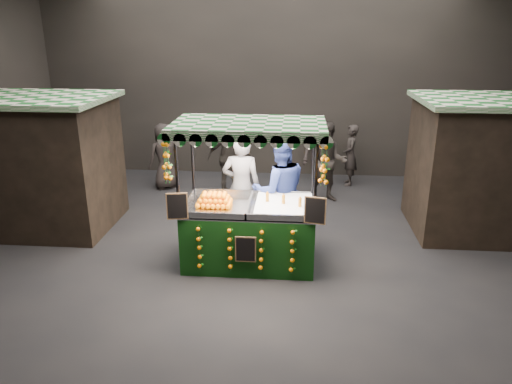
{
  "coord_description": "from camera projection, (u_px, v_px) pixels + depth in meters",
  "views": [
    {
      "loc": [
        0.66,
        -7.67,
        3.86
      ],
      "look_at": [
        -0.01,
        0.13,
        1.13
      ],
      "focal_mm": 33.78,
      "sensor_mm": 36.0,
      "label": 1
    }
  ],
  "objects": [
    {
      "name": "market_hall",
      "position": [
        256.0,
        57.0,
        7.43
      ],
      "size": [
        12.1,
        10.1,
        5.05
      ],
      "color": "black",
      "rests_on": "ground"
    },
    {
      "name": "vendor_grey",
      "position": [
        241.0,
        187.0,
        9.02
      ],
      "size": [
        0.72,
        0.48,
        1.98
      ],
      "rotation": [
        0.0,
        0.0,
        3.15
      ],
      "color": "gray",
      "rests_on": "ground"
    },
    {
      "name": "juice_stall",
      "position": [
        250.0,
        222.0,
        8.0
      ],
      "size": [
        2.5,
        1.47,
        2.42
      ],
      "color": "black",
      "rests_on": "ground"
    },
    {
      "name": "shopper_4",
      "position": [
        164.0,
        156.0,
        11.8
      ],
      "size": [
        0.94,
        0.9,
        1.62
      ],
      "rotation": [
        0.0,
        0.0,
        3.82
      ],
      "color": "black",
      "rests_on": "ground"
    },
    {
      "name": "vendor_blue",
      "position": [
        280.0,
        191.0,
        8.63
      ],
      "size": [
        1.18,
        1.02,
        2.07
      ],
      "rotation": [
        0.0,
        0.0,
        3.4
      ],
      "color": "navy",
      "rests_on": "ground"
    },
    {
      "name": "shopper_0",
      "position": [
        92.0,
        161.0,
        11.48
      ],
      "size": [
        0.69,
        0.64,
        1.59
      ],
      "rotation": [
        0.0,
        0.0,
        0.61
      ],
      "color": "black",
      "rests_on": "ground"
    },
    {
      "name": "shopper_6",
      "position": [
        350.0,
        155.0,
        12.06
      ],
      "size": [
        0.37,
        0.56,
        1.53
      ],
      "rotation": [
        0.0,
        0.0,
        -1.58
      ],
      "color": "#2C2724",
      "rests_on": "ground"
    },
    {
      "name": "neighbour_stall_left",
      "position": [
        37.0,
        163.0,
        9.41
      ],
      "size": [
        3.0,
        2.2,
        2.6
      ],
      "color": "black",
      "rests_on": "ground"
    },
    {
      "name": "shopper_1",
      "position": [
        327.0,
        162.0,
        10.89
      ],
      "size": [
        0.93,
        0.75,
        1.83
      ],
      "rotation": [
        0.0,
        0.0,
        -0.06
      ],
      "color": "#2D2825",
      "rests_on": "ground"
    },
    {
      "name": "neighbour_stall_right",
      "position": [
        493.0,
        166.0,
        9.16
      ],
      "size": [
        3.0,
        2.2,
        2.6
      ],
      "color": "black",
      "rests_on": "ground"
    },
    {
      "name": "shopper_3",
      "position": [
        319.0,
        151.0,
        12.36
      ],
      "size": [
        1.17,
        1.09,
        1.58
      ],
      "rotation": [
        0.0,
        0.0,
        0.66
      ],
      "color": "#292221",
      "rests_on": "ground"
    },
    {
      "name": "shopper_5",
      "position": [
        462.0,
        157.0,
        11.14
      ],
      "size": [
        1.41,
        1.84,
        1.94
      ],
      "rotation": [
        0.0,
        0.0,
        2.1
      ],
      "color": "black",
      "rests_on": "ground"
    },
    {
      "name": "ground",
      "position": [
        256.0,
        255.0,
        8.54
      ],
      "size": [
        12.0,
        12.0,
        0.0
      ],
      "primitive_type": "plane",
      "color": "black",
      "rests_on": "ground"
    },
    {
      "name": "shopper_2",
      "position": [
        230.0,
        158.0,
        11.31
      ],
      "size": [
        1.07,
        0.47,
        1.81
      ],
      "rotation": [
        0.0,
        0.0,
        3.12
      ],
      "color": "#2C2723",
      "rests_on": "ground"
    }
  ]
}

